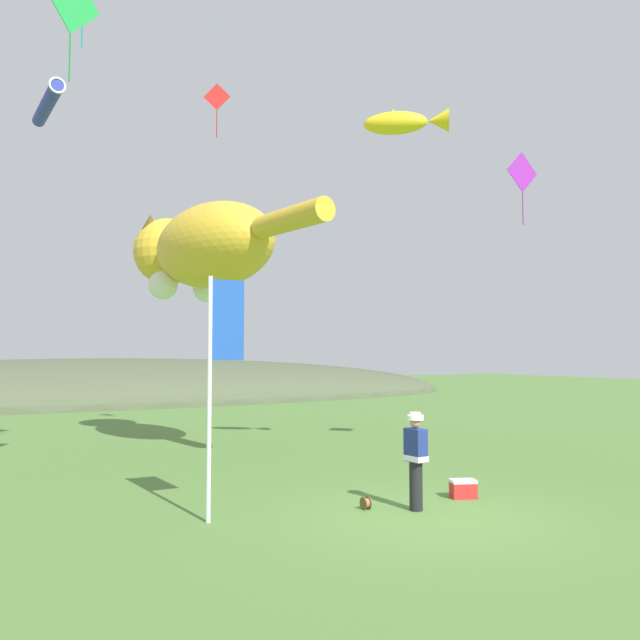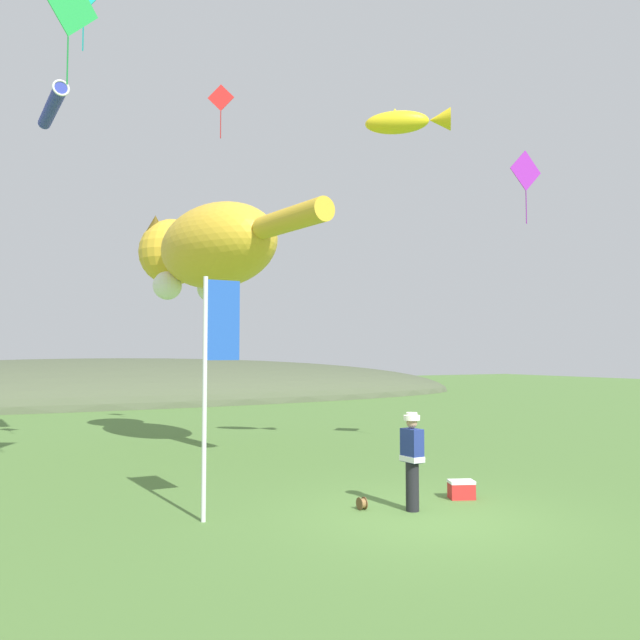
# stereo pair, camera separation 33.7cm
# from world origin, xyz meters

# --- Properties ---
(ground_plane) EXTENTS (120.00, 120.00, 0.00)m
(ground_plane) POSITION_xyz_m (0.00, 0.00, 0.00)
(ground_plane) COLOR #517A38
(distant_hill_ridge) EXTENTS (51.87, 15.56, 5.21)m
(distant_hill_ridge) POSITION_xyz_m (-2.07, 31.26, 0.00)
(distant_hill_ridge) COLOR #4C563D
(distant_hill_ridge) RESTS_ON ground
(festival_attendant) EXTENTS (0.30, 0.44, 1.77)m
(festival_attendant) POSITION_xyz_m (0.04, 0.45, 0.95)
(festival_attendant) COLOR black
(festival_attendant) RESTS_ON ground
(kite_spool) EXTENTS (0.12, 0.23, 0.23)m
(kite_spool) POSITION_xyz_m (-0.73, 0.95, 0.11)
(kite_spool) COLOR olive
(kite_spool) RESTS_ON ground
(picnic_cooler) EXTENTS (0.58, 0.49, 0.36)m
(picnic_cooler) POSITION_xyz_m (1.47, 0.79, 0.18)
(picnic_cooler) COLOR red
(picnic_cooler) RESTS_ON ground
(festival_banner_pole) EXTENTS (0.66, 0.08, 4.18)m
(festival_banner_pole) POSITION_xyz_m (-3.39, 1.49, 2.74)
(festival_banner_pole) COLOR silver
(festival_banner_pole) RESTS_ON ground
(kite_giant_cat) EXTENTS (3.48, 9.51, 2.90)m
(kite_giant_cat) POSITION_xyz_m (-1.17, 9.23, 5.99)
(kite_giant_cat) COLOR gold
(kite_fish_windsock) EXTENTS (2.14, 1.85, 0.69)m
(kite_fish_windsock) POSITION_xyz_m (2.71, 4.27, 8.96)
(kite_fish_windsock) COLOR yellow
(kite_tube_streamer) EXTENTS (0.61, 2.99, 0.44)m
(kite_tube_streamer) POSITION_xyz_m (-5.50, 9.72, 9.79)
(kite_tube_streamer) COLOR #2633A5
(kite_diamond_violet) EXTENTS (1.12, 0.04, 2.02)m
(kite_diamond_violet) POSITION_xyz_m (5.91, 3.25, 7.80)
(kite_diamond_violet) COLOR purple
(kite_diamond_red) EXTENTS (0.75, 0.48, 1.78)m
(kite_diamond_red) POSITION_xyz_m (-0.50, 9.96, 11.08)
(kite_diamond_red) COLOR red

